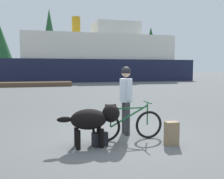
{
  "coord_description": "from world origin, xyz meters",
  "views": [
    {
      "loc": [
        -1.76,
        -5.68,
        1.68
      ],
      "look_at": [
        0.13,
        1.28,
        1.07
      ],
      "focal_mm": 40.83,
      "sensor_mm": 36.0,
      "label": 1
    }
  ],
  "objects_px": {
    "dog": "(93,119)",
    "ferry_boat": "(99,59)",
    "bicycle": "(127,125)",
    "person_cyclist": "(126,94)",
    "handbag_pannier": "(100,139)",
    "backpack": "(172,133)"
  },
  "relations": [
    {
      "from": "dog",
      "to": "ferry_boat",
      "type": "xyz_separation_m",
      "value": [
        6.35,
        28.68,
        2.32
      ]
    },
    {
      "from": "bicycle",
      "to": "dog",
      "type": "xyz_separation_m",
      "value": [
        -0.85,
        -0.26,
        0.23
      ]
    },
    {
      "from": "person_cyclist",
      "to": "dog",
      "type": "distance_m",
      "value": 1.33
    },
    {
      "from": "handbag_pannier",
      "to": "ferry_boat",
      "type": "height_order",
      "value": "ferry_boat"
    },
    {
      "from": "bicycle",
      "to": "person_cyclist",
      "type": "distance_m",
      "value": 0.86
    },
    {
      "from": "dog",
      "to": "handbag_pannier",
      "type": "height_order",
      "value": "dog"
    },
    {
      "from": "dog",
      "to": "ferry_boat",
      "type": "bearing_deg",
      "value": 77.52
    },
    {
      "from": "bicycle",
      "to": "handbag_pannier",
      "type": "bearing_deg",
      "value": -159.47
    },
    {
      "from": "dog",
      "to": "backpack",
      "type": "height_order",
      "value": "dog"
    },
    {
      "from": "dog",
      "to": "backpack",
      "type": "relative_size",
      "value": 2.63
    },
    {
      "from": "handbag_pannier",
      "to": "ferry_boat",
      "type": "distance_m",
      "value": 29.49
    },
    {
      "from": "backpack",
      "to": "handbag_pannier",
      "type": "bearing_deg",
      "value": 167.64
    },
    {
      "from": "person_cyclist",
      "to": "backpack",
      "type": "relative_size",
      "value": 3.35
    },
    {
      "from": "bicycle",
      "to": "person_cyclist",
      "type": "xyz_separation_m",
      "value": [
        0.14,
        0.52,
        0.67
      ]
    },
    {
      "from": "dog",
      "to": "handbag_pannier",
      "type": "bearing_deg",
      "value": -4.64
    },
    {
      "from": "person_cyclist",
      "to": "ferry_boat",
      "type": "relative_size",
      "value": 0.07
    },
    {
      "from": "person_cyclist",
      "to": "backpack",
      "type": "distance_m",
      "value": 1.53
    },
    {
      "from": "person_cyclist",
      "to": "handbag_pannier",
      "type": "distance_m",
      "value": 1.46
    },
    {
      "from": "bicycle",
      "to": "dog",
      "type": "bearing_deg",
      "value": -163.2
    },
    {
      "from": "dog",
      "to": "handbag_pannier",
      "type": "relative_size",
      "value": 4.22
    },
    {
      "from": "backpack",
      "to": "ferry_boat",
      "type": "relative_size",
      "value": 0.02
    },
    {
      "from": "bicycle",
      "to": "backpack",
      "type": "height_order",
      "value": "bicycle"
    }
  ]
}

